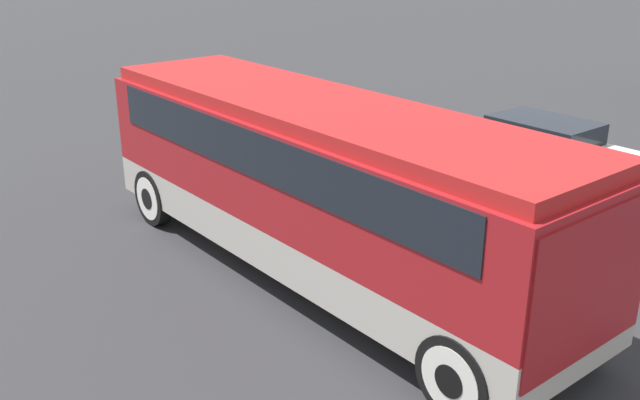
% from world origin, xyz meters
% --- Properties ---
extents(ground_plane, '(120.00, 120.00, 0.00)m').
position_xyz_m(ground_plane, '(0.00, 0.00, 0.00)').
color(ground_plane, '#2D2D30').
extents(tour_bus, '(9.89, 2.64, 3.04)m').
position_xyz_m(tour_bus, '(0.10, -0.00, 1.84)').
color(tour_bus, '#B7B2A8').
rests_on(tour_bus, ground_plane).
extents(parked_car_near, '(4.68, 1.84, 1.30)m').
position_xyz_m(parked_car_near, '(-0.79, 7.75, 0.66)').
color(parked_car_near, silver).
rests_on(parked_car_near, ground_plane).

